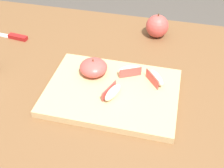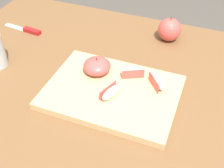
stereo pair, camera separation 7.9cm
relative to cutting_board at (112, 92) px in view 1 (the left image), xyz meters
name	(u,v)px [view 1 (the left image)]	position (x,y,z in m)	size (l,w,h in m)	color
dining_table	(135,113)	(0.06, 0.05, -0.12)	(1.36, 0.83, 0.77)	brown
cutting_board	(112,92)	(0.00, 0.00, 0.00)	(0.36, 0.26, 0.02)	tan
apple_half_skin_up	(93,67)	(-0.07, 0.06, 0.03)	(0.08, 0.08, 0.05)	#D14C47
apple_wedge_front	(156,78)	(0.11, 0.06, 0.03)	(0.06, 0.07, 0.03)	#F4EACC
apple_wedge_right	(129,70)	(0.03, 0.08, 0.03)	(0.07, 0.05, 0.03)	#F4EACC
apple_wedge_near_knife	(113,92)	(0.01, -0.03, 0.03)	(0.05, 0.07, 0.03)	#F4EACC
paring_knife	(15,37)	(-0.41, 0.20, 0.00)	(0.16, 0.04, 0.01)	silver
whole_apple_pink_lady	(157,26)	(0.08, 0.34, 0.03)	(0.08, 0.08, 0.09)	#D14C47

